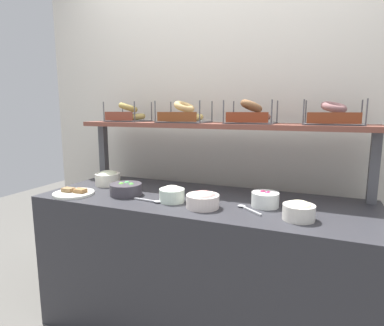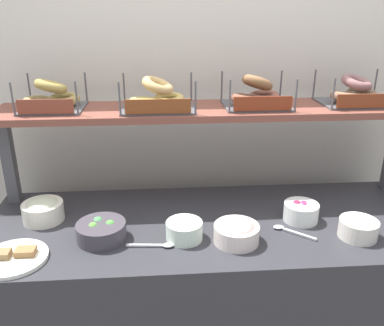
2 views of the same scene
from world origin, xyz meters
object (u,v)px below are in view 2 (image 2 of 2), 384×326
object	(u,v)px
serving_plate_white	(13,257)
serving_spoon_near_plate	(288,230)
bagel_basket_everything	(52,99)
bagel_basket_cinnamon_raisin	(256,96)
bowl_beet_salad	(301,211)
bowl_veggie_mix	(101,231)
bowl_scallion_spread	(43,210)
bagel_basket_sesame	(158,99)
bowl_lox_spread	(236,232)
bowl_cream_cheese	(184,228)
bowl_potato_salad	(358,227)
serving_spoon_by_edge	(158,245)
bagel_basket_poppy	(355,94)

from	to	relation	value
serving_plate_white	serving_spoon_near_plate	size ratio (longest dim) A/B	1.65
bagel_basket_everything	bagel_basket_cinnamon_raisin	distance (m)	0.90
bowl_beet_salad	bowl_veggie_mix	bearing A→B (deg)	-173.89
bowl_scallion_spread	bagel_basket_sesame	distance (m)	0.68
bowl_lox_spread	bowl_veggie_mix	distance (m)	0.52
bowl_cream_cheese	bagel_basket_sesame	distance (m)	0.58
bowl_beet_salad	bowl_lox_spread	bearing A→B (deg)	-154.12
bowl_potato_salad	bowl_lox_spread	bearing A→B (deg)	179.75
bowl_cream_cheese	bowl_lox_spread	bearing A→B (deg)	-10.24
bagel_basket_cinnamon_raisin	serving_plate_white	bearing A→B (deg)	-153.26
bowl_cream_cheese	bowl_scallion_spread	world-z (taller)	bowl_scallion_spread
serving_plate_white	serving_spoon_by_edge	bearing A→B (deg)	5.03
bagel_basket_everything	bowl_scallion_spread	bearing A→B (deg)	-100.07
bowl_potato_salad	serving_spoon_near_plate	distance (m)	0.27
serving_plate_white	bagel_basket_sesame	distance (m)	0.85
bowl_scallion_spread	serving_spoon_by_edge	size ratio (longest dim) A/B	0.94
bowl_scallion_spread	serving_spoon_near_plate	world-z (taller)	bowl_scallion_spread
bagel_basket_poppy	serving_plate_white	bearing A→B (deg)	-160.62
bagel_basket_everything	bagel_basket_poppy	size ratio (longest dim) A/B	0.85
serving_plate_white	serving_spoon_near_plate	distance (m)	1.05
bowl_scallion_spread	bagel_basket_sesame	size ratio (longest dim) A/B	0.54
bowl_lox_spread	bagel_basket_sesame	world-z (taller)	bagel_basket_sesame
bagel_basket_everything	bagel_basket_cinnamon_raisin	world-z (taller)	bagel_basket_cinnamon_raisin
bowl_cream_cheese	bagel_basket_everything	size ratio (longest dim) A/B	0.53
bowl_scallion_spread	serving_spoon_by_edge	world-z (taller)	bowl_scallion_spread
bowl_cream_cheese	serving_spoon_by_edge	size ratio (longest dim) A/B	0.79
bagel_basket_everything	bowl_beet_salad	bearing A→B (deg)	-15.78
serving_spoon_by_edge	bagel_basket_cinnamon_raisin	size ratio (longest dim) A/B	0.62
bowl_veggie_mix	serving_plate_white	xyz separation A→B (m)	(-0.30, -0.12, -0.03)
bowl_beet_salad	bagel_basket_sesame	size ratio (longest dim) A/B	0.46
bowl_beet_salad	bagel_basket_poppy	distance (m)	0.61
bowl_veggie_mix	bagel_basket_poppy	distance (m)	1.28
bowl_lox_spread	bowl_potato_salad	size ratio (longest dim) A/B	1.17
bowl_veggie_mix	bowl_scallion_spread	size ratio (longest dim) A/B	1.13
bowl_lox_spread	bowl_beet_salad	distance (m)	0.34
bowl_beet_salad	bagel_basket_sesame	xyz separation A→B (m)	(-0.59, 0.26, 0.44)
bowl_cream_cheese	serving_plate_white	xyz separation A→B (m)	(-0.62, -0.10, -0.04)
bowl_veggie_mix	bowl_beet_salad	bearing A→B (deg)	6.11
serving_spoon_near_plate	bowl_cream_cheese	bearing A→B (deg)	-177.21
bagel_basket_everything	bagel_basket_cinnamon_raisin	xyz separation A→B (m)	(0.90, -0.01, 0.00)
bagel_basket_everything	serving_spoon_near_plate	bearing A→B (deg)	-21.78
bowl_beet_salad	bagel_basket_everything	distance (m)	1.18
bowl_beet_salad	bagel_basket_sesame	distance (m)	0.78
bowl_potato_salad	bagel_basket_cinnamon_raisin	xyz separation A→B (m)	(-0.33, 0.43, 0.43)
serving_spoon_near_plate	bagel_basket_everything	xyz separation A→B (m)	(-0.97, 0.39, 0.47)
bagel_basket_everything	bagel_basket_sesame	bearing A→B (deg)	-4.24
serving_spoon_by_edge	bagel_basket_sesame	world-z (taller)	bagel_basket_sesame
bowl_veggie_mix	serving_spoon_near_plate	xyz separation A→B (m)	(0.74, -0.00, -0.03)
bowl_beet_salad	bagel_basket_poppy	world-z (taller)	bagel_basket_poppy
bagel_basket_sesame	bagel_basket_cinnamon_raisin	bearing A→B (deg)	2.51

